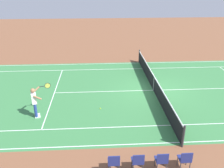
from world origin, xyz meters
TOP-DOWN VIEW (x-y plane):
  - ground_plane at (0.00, 0.00)m, footprint 60.00×60.00m
  - court_slab at (0.00, 0.00)m, footprint 24.20×11.40m
  - court_line_markings at (0.00, 0.00)m, footprint 23.85×11.05m
  - tennis_net at (0.00, 0.00)m, footprint 0.10×11.70m
  - tennis_player_near at (6.88, 2.85)m, footprint 0.97×0.88m
  - tennis_ball at (3.51, 2.25)m, footprint 0.07×0.07m
  - spectator_chair_0 at (0.38, 7.16)m, footprint 0.44×0.44m
  - spectator_chair_1 at (1.28, 7.16)m, footprint 0.44×0.44m
  - spectator_chair_2 at (2.18, 7.16)m, footprint 0.44×0.44m
  - spectator_chair_3 at (3.08, 7.16)m, footprint 0.44×0.44m

SIDE VIEW (x-z plane):
  - ground_plane at x=0.00m, z-range 0.00..0.00m
  - court_slab at x=0.00m, z-range 0.00..0.00m
  - court_line_markings at x=0.00m, z-range 0.00..0.01m
  - tennis_ball at x=3.51m, z-range 0.00..0.07m
  - tennis_net at x=0.00m, z-range -0.05..1.03m
  - spectator_chair_0 at x=0.38m, z-range 0.08..0.96m
  - spectator_chair_1 at x=1.28m, z-range 0.08..0.96m
  - spectator_chair_2 at x=2.18m, z-range 0.08..0.96m
  - spectator_chair_3 at x=3.08m, z-range 0.08..0.96m
  - tennis_player_near at x=6.88m, z-range 0.08..1.78m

